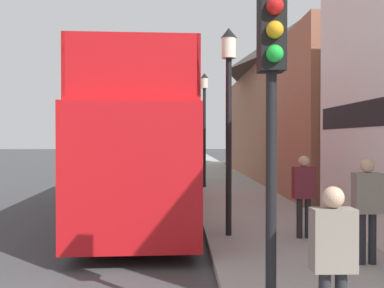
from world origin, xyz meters
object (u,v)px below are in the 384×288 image
pedestrian_third (304,189)px  traffic_signal (272,85)px  parked_car_ahead_of_bus (168,171)px  lamp_post_second (204,109)px  tour_bus (143,152)px  lamp_post_third (193,117)px  pedestrian_nearest (333,252)px  lamp_post_nearest (229,92)px  pedestrian_second (367,201)px

pedestrian_third → traffic_signal: size_ratio=0.47×
parked_car_ahead_of_bus → lamp_post_second: 3.89m
tour_bus → lamp_post_third: 16.63m
tour_bus → lamp_post_second: bearing=69.0°
pedestrian_nearest → lamp_post_nearest: bearing=94.7°
pedestrian_second → lamp_post_nearest: bearing=131.6°
pedestrian_third → parked_car_ahead_of_bus: bearing=104.6°
pedestrian_second → lamp_post_third: size_ratio=0.35×
pedestrian_second → lamp_post_second: size_ratio=0.36×
traffic_signal → lamp_post_nearest: lamp_post_nearest is taller
pedestrian_third → pedestrian_second: bearing=-75.8°
traffic_signal → lamp_post_second: size_ratio=0.74×
pedestrian_nearest → lamp_post_third: size_ratio=0.32×
tour_bus → parked_car_ahead_of_bus: 8.67m
pedestrian_nearest → pedestrian_third: pedestrian_third is taller
pedestrian_nearest → pedestrian_third: (1.14, 5.10, 0.07)m
pedestrian_second → lamp_post_second: (-2.07, 12.26, 2.36)m
lamp_post_nearest → lamp_post_third: lamp_post_third is taller
parked_car_ahead_of_bus → lamp_post_second: (1.65, -2.06, 2.86)m
traffic_signal → lamp_post_second: bearing=89.5°
pedestrian_third → lamp_post_third: (-1.73, 20.11, 2.49)m
parked_car_ahead_of_bus → pedestrian_nearest: bearing=-83.8°
pedestrian_second → lamp_post_nearest: size_ratio=0.39×
lamp_post_nearest → pedestrian_third: bearing=-11.7°
traffic_signal → lamp_post_third: 24.77m
lamp_post_nearest → traffic_signal: bearing=-91.0°
parked_car_ahead_of_bus → lamp_post_second: bearing=-51.9°
pedestrian_nearest → lamp_post_nearest: 5.86m
pedestrian_third → lamp_post_second: lamp_post_second is taller
parked_car_ahead_of_bus → pedestrian_second: 14.80m
pedestrian_nearest → traffic_signal: bearing=139.7°
tour_bus → lamp_post_second: size_ratio=2.18×
parked_car_ahead_of_bus → lamp_post_nearest: lamp_post_nearest is taller
pedestrian_third → tour_bus: bearing=135.4°
tour_bus → lamp_post_third: bearing=80.7°
tour_bus → lamp_post_third: size_ratio=2.10×
pedestrian_second → traffic_signal: traffic_signal is taller
parked_car_ahead_of_bus → pedestrian_second: bearing=-76.0°
parked_car_ahead_of_bus → pedestrian_nearest: (2.06, -17.37, 0.42)m
parked_car_ahead_of_bus → traffic_signal: traffic_signal is taller
pedestrian_third → lamp_post_third: bearing=94.9°
lamp_post_third → pedestrian_nearest: bearing=-88.7°
lamp_post_nearest → parked_car_ahead_of_bus: bearing=97.7°
pedestrian_nearest → lamp_post_nearest: lamp_post_nearest is taller
lamp_post_nearest → tour_bus: bearing=122.7°
pedestrian_second → lamp_post_third: 22.40m
parked_car_ahead_of_bus → traffic_signal: bearing=-85.4°
tour_bus → lamp_post_nearest: 4.25m
pedestrian_second → lamp_post_third: (-2.25, 22.15, 2.47)m
parked_car_ahead_of_bus → pedestrian_nearest: 17.50m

